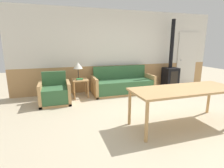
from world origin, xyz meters
TOP-DOWN VIEW (x-y plane):
  - ground_plane at (0.00, 0.00)m, footprint 16.00×16.00m
  - wall_back at (0.00, 2.63)m, footprint 7.20×0.06m
  - couch at (-0.13, 2.10)m, footprint 2.00×0.78m
  - armchair at (-2.27, 1.72)m, footprint 0.81×0.75m
  - side_table at (-1.53, 2.14)m, footprint 0.47×0.47m
  - table_lamp at (-1.56, 2.22)m, footprint 0.28×0.28m
  - book_stack at (-1.55, 2.05)m, footprint 0.20×0.14m
  - dining_table at (0.17, -0.43)m, footprint 2.15×0.82m
  - wood_stove at (1.76, 2.20)m, footprint 0.49×0.45m
  - entry_door at (2.75, 2.57)m, footprint 0.89×0.09m

SIDE VIEW (x-z plane):
  - ground_plane at x=0.00m, z-range 0.00..0.00m
  - armchair at x=-2.27m, z-range -0.15..0.69m
  - couch at x=-0.13m, z-range -0.16..0.71m
  - side_table at x=-1.53m, z-range 0.17..0.71m
  - book_stack at x=-1.55m, z-range 0.55..0.59m
  - wood_stove at x=1.76m, z-range -0.59..1.84m
  - dining_table at x=0.17m, z-range 0.31..1.07m
  - table_lamp at x=-1.56m, z-range 0.70..1.21m
  - entry_door at x=2.75m, z-range 0.00..2.04m
  - wall_back at x=0.00m, z-range 0.00..2.70m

